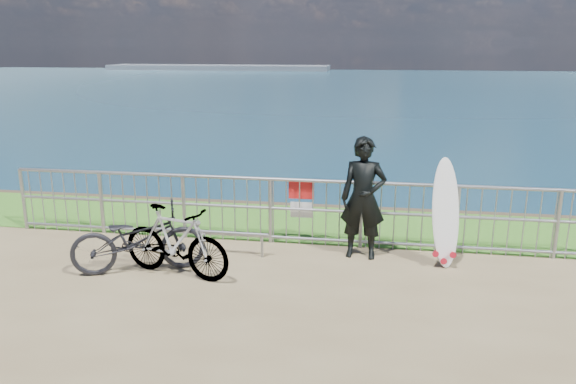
% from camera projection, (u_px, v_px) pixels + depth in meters
% --- Properties ---
extents(grass_strip, '(120.00, 120.00, 0.00)m').
position_uv_depth(grass_strip, '(308.00, 223.00, 10.43)').
color(grass_strip, '#33711F').
rests_on(grass_strip, ground).
extents(seascape, '(260.00, 260.00, 5.00)m').
position_uv_depth(seascape, '(219.00, 70.00, 156.39)').
color(seascape, brown).
rests_on(seascape, ground).
extents(railing, '(10.06, 0.10, 1.13)m').
position_uv_depth(railing, '(301.00, 211.00, 9.23)').
color(railing, '#92949A').
rests_on(railing, ground).
extents(surfer, '(0.72, 0.49, 1.90)m').
position_uv_depth(surfer, '(363.00, 198.00, 8.60)').
color(surfer, black).
rests_on(surfer, ground).
extents(surfboard, '(0.52, 0.49, 1.64)m').
position_uv_depth(surfboard, '(445.00, 217.00, 8.33)').
color(surfboard, silver).
rests_on(surfboard, ground).
extents(bicycle_near, '(2.02, 1.34, 1.00)m').
position_uv_depth(bicycle_near, '(138.00, 239.00, 8.14)').
color(bicycle_near, black).
rests_on(bicycle_near, ground).
extents(bicycle_far, '(1.80, 0.91, 1.04)m').
position_uv_depth(bicycle_far, '(175.00, 241.00, 7.98)').
color(bicycle_far, black).
rests_on(bicycle_far, ground).
extents(bike_rack, '(1.92, 0.05, 0.40)m').
position_uv_depth(bike_rack, '(209.00, 234.00, 8.86)').
color(bike_rack, '#92949A').
rests_on(bike_rack, ground).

